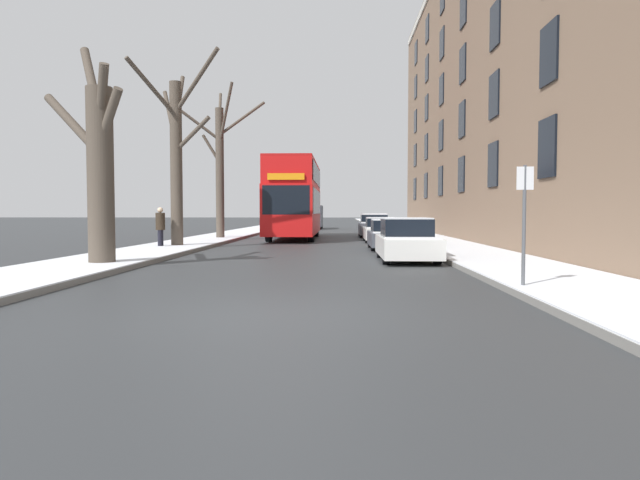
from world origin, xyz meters
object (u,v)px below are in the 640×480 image
(oncoming_van, at_px, (311,216))
(street_sign_post, at_px, (524,220))
(parked_car_1, at_px, (391,235))
(parked_car_2, at_px, (381,230))
(double_decker_bus, at_px, (295,196))
(parked_car_3, at_px, (374,226))
(pedestrian_left_sidewalk, at_px, (160,226))
(bare_tree_left_0, at_px, (99,164))
(bare_tree_left_2, at_px, (220,164))
(parked_car_0, at_px, (407,241))
(bare_tree_left_1, at_px, (177,153))

(oncoming_van, height_order, street_sign_post, street_sign_post)
(parked_car_1, distance_m, parked_car_2, 6.02)
(parked_car_1, bearing_deg, double_decker_bus, 117.40)
(double_decker_bus, xyz_separation_m, parked_car_1, (4.79, -9.24, -1.92))
(parked_car_3, bearing_deg, pedestrian_left_sidewalk, -127.04)
(bare_tree_left_0, xyz_separation_m, street_sign_post, (10.30, -4.81, -1.49))
(parked_car_2, relative_size, oncoming_van, 0.74)
(parked_car_2, xyz_separation_m, parked_car_3, (0.00, 6.11, 0.08))
(parked_car_2, xyz_separation_m, pedestrian_left_sidewalk, (-9.61, -6.62, 0.36))
(parked_car_2, distance_m, street_sign_post, 19.10)
(oncoming_van, bearing_deg, street_sign_post, -81.62)
(bare_tree_left_2, xyz_separation_m, double_decker_bus, (4.03, 1.71, -1.71))
(parked_car_0, height_order, street_sign_post, street_sign_post)
(double_decker_bus, bearing_deg, parked_car_3, 31.23)
(parked_car_0, relative_size, parked_car_2, 1.05)
(bare_tree_left_0, bearing_deg, pedestrian_left_sidewalk, 95.26)
(parked_car_3, bearing_deg, parked_car_1, -90.00)
(parked_car_0, xyz_separation_m, parked_car_2, (-0.00, 11.72, -0.03))
(parked_car_0, bearing_deg, pedestrian_left_sidewalk, 152.04)
(bare_tree_left_2, bearing_deg, parked_car_3, 27.63)
(bare_tree_left_0, height_order, double_decker_bus, bare_tree_left_0)
(parked_car_2, bearing_deg, bare_tree_left_2, 170.35)
(bare_tree_left_0, xyz_separation_m, parked_car_0, (8.91, 2.50, -2.27))
(bare_tree_left_1, xyz_separation_m, parked_car_3, (9.09, 12.07, -3.38))
(street_sign_post, bearing_deg, oncoming_van, 98.38)
(bare_tree_left_2, height_order, parked_car_1, bare_tree_left_2)
(bare_tree_left_2, height_order, parked_car_2, bare_tree_left_2)
(bare_tree_left_2, distance_m, oncoming_van, 22.42)
(bare_tree_left_0, xyz_separation_m, bare_tree_left_2, (0.09, 15.72, 1.31))
(bare_tree_left_2, height_order, pedestrian_left_sidewalk, bare_tree_left_2)
(parked_car_3, height_order, pedestrian_left_sidewalk, pedestrian_left_sidewalk)
(bare_tree_left_0, distance_m, oncoming_van, 37.83)
(bare_tree_left_1, bearing_deg, bare_tree_left_0, -88.78)
(parked_car_0, height_order, parked_car_2, parked_car_0)
(double_decker_bus, bearing_deg, parked_car_1, -62.60)
(double_decker_bus, distance_m, pedestrian_left_sidewalk, 11.06)
(bare_tree_left_0, height_order, oncoming_van, bare_tree_left_0)
(bare_tree_left_1, distance_m, pedestrian_left_sidewalk, 3.21)
(double_decker_bus, bearing_deg, parked_car_2, -33.86)
(parked_car_3, bearing_deg, street_sign_post, -86.85)
(parked_car_2, height_order, parked_car_3, parked_car_3)
(bare_tree_left_1, xyz_separation_m, street_sign_post, (10.47, -13.08, -2.65))
(parked_car_1, relative_size, street_sign_post, 1.59)
(bare_tree_left_1, height_order, oncoming_van, bare_tree_left_1)
(pedestrian_left_sidewalk, relative_size, street_sign_post, 0.72)
(parked_car_3, bearing_deg, parked_car_0, -90.00)
(double_decker_bus, height_order, pedestrian_left_sidewalk, double_decker_bus)
(parked_car_1, xyz_separation_m, oncoming_van, (-4.86, 29.38, 0.59))
(parked_car_1, distance_m, pedestrian_left_sidewalk, 9.64)
(parked_car_1, height_order, parked_car_3, parked_car_3)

